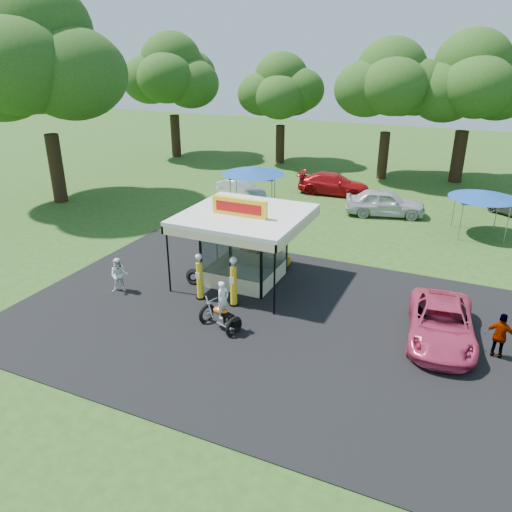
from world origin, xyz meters
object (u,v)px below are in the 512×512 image
object	(u,v)px
gas_station_kiosk	(245,245)
gas_pump_left	(200,278)
bg_car_c	(385,202)
pink_sedan	(441,323)
tent_west	(253,171)
motorcycle	(222,310)
kiosk_car	(264,255)
gas_pump_right	(234,283)
bg_car_a	(241,189)
spectator_east_b	(500,336)
spectator_west	(119,275)
bg_car_b	(334,184)
tent_east	(483,195)

from	to	relation	value
gas_station_kiosk	gas_pump_left	xyz separation A→B (m)	(-0.96, -2.57, -0.74)
bg_car_c	gas_pump_left	bearing A→B (deg)	147.63
pink_sedan	tent_west	world-z (taller)	tent_west
motorcycle	pink_sedan	distance (m)	8.34
gas_pump_left	pink_sedan	distance (m)	10.01
gas_station_kiosk	kiosk_car	world-z (taller)	gas_station_kiosk
gas_pump_right	bg_car_a	world-z (taller)	gas_pump_right
pink_sedan	tent_west	bearing A→B (deg)	130.71
spectator_east_b	tent_west	size ratio (longest dim) A/B	0.42
gas_pump_right	spectator_west	distance (m)	5.38
bg_car_b	tent_west	size ratio (longest dim) A/B	1.28
gas_pump_left	bg_car_c	distance (m)	16.18
pink_sedan	spectator_west	size ratio (longest dim) A/B	3.10
bg_car_b	spectator_west	bearing A→B (deg)	164.89
kiosk_car	bg_car_c	world-z (taller)	bg_car_c
gas_station_kiosk	gas_pump_left	world-z (taller)	gas_station_kiosk
gas_station_kiosk	bg_car_b	world-z (taller)	gas_station_kiosk
pink_sedan	bg_car_c	xyz separation A→B (m)	(-4.97, 14.49, 0.16)
spectator_east_b	bg_car_a	distance (m)	22.73
bg_car_a	tent_east	bearing A→B (deg)	-72.14
bg_car_c	tent_east	size ratio (longest dim) A/B	1.33
bg_car_a	tent_east	world-z (taller)	tent_east
gas_station_kiosk	tent_west	xyz separation A→B (m)	(-4.44, 10.52, 0.89)
gas_pump_left	spectator_west	bearing A→B (deg)	-166.19
bg_car_a	tent_east	distance (m)	16.31
gas_station_kiosk	pink_sedan	xyz separation A→B (m)	(9.01, -1.67, -1.07)
motorcycle	tent_west	world-z (taller)	tent_west
spectator_west	bg_car_a	size ratio (longest dim) A/B	0.40
gas_pump_left	gas_pump_right	bearing A→B (deg)	2.44
pink_sedan	tent_east	bearing A→B (deg)	79.49
bg_car_a	pink_sedan	bearing A→B (deg)	-110.90
bg_car_a	gas_station_kiosk	bearing A→B (deg)	-131.19
gas_pump_right	bg_car_a	xyz separation A→B (m)	(-7.05, 15.06, -0.42)
kiosk_car	tent_east	world-z (taller)	tent_east
tent_west	tent_east	distance (m)	14.26
bg_car_b	kiosk_car	bearing A→B (deg)	178.58
spectator_east_b	tent_west	world-z (taller)	tent_west
tent_west	gas_pump_right	bearing A→B (deg)	-68.61
motorcycle	spectator_east_b	world-z (taller)	motorcycle
pink_sedan	bg_car_a	bearing A→B (deg)	130.16
motorcycle	bg_car_c	xyz separation A→B (m)	(2.91, 17.23, 0.03)
bg_car_a	tent_west	bearing A→B (deg)	-114.42
spectator_east_b	tent_west	bearing A→B (deg)	-30.44
bg_car_a	gas_pump_left	bearing A→B (deg)	-138.39
bg_car_c	spectator_east_b	bearing A→B (deg)	-169.33
pink_sedan	bg_car_c	distance (m)	15.32
gas_pump_left	tent_east	bearing A→B (deg)	52.50
spectator_west	tent_west	size ratio (longest dim) A/B	0.39
kiosk_car	tent_east	bearing A→B (deg)	-46.70
bg_car_c	tent_east	world-z (taller)	tent_east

